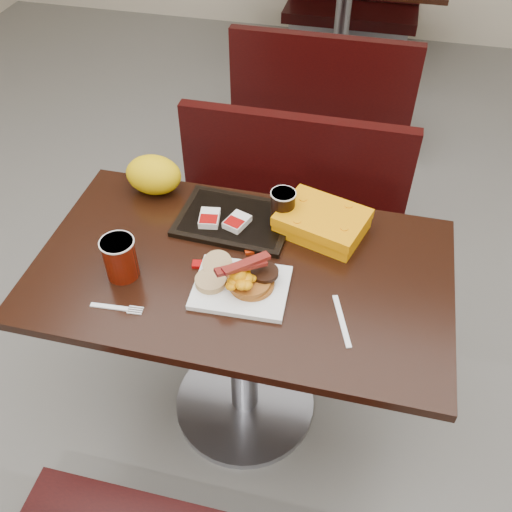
% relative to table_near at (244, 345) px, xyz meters
% --- Properties ---
extents(floor, '(6.00, 7.00, 0.01)m').
position_rel_table_near_xyz_m(floor, '(0.00, 0.00, -0.38)').
color(floor, slate).
rests_on(floor, ground).
extents(table_near, '(1.20, 0.70, 0.75)m').
position_rel_table_near_xyz_m(table_near, '(0.00, 0.00, 0.00)').
color(table_near, black).
rests_on(table_near, floor).
extents(bench_near_n, '(1.00, 0.46, 0.72)m').
position_rel_table_near_xyz_m(bench_near_n, '(0.00, 0.70, -0.02)').
color(bench_near_n, black).
rests_on(bench_near_n, floor).
extents(table_far, '(1.20, 0.70, 0.75)m').
position_rel_table_near_xyz_m(table_far, '(0.00, 2.60, 0.00)').
color(table_far, black).
rests_on(table_far, floor).
extents(bench_far_s, '(1.00, 0.46, 0.72)m').
position_rel_table_near_xyz_m(bench_far_s, '(0.00, 1.90, -0.02)').
color(bench_far_s, black).
rests_on(bench_far_s, floor).
extents(platter, '(0.27, 0.21, 0.02)m').
position_rel_table_near_xyz_m(platter, '(0.02, -0.08, 0.38)').
color(platter, white).
rests_on(platter, table_near).
extents(pancake_stack, '(0.16, 0.16, 0.03)m').
position_rel_table_near_xyz_m(pancake_stack, '(0.05, -0.08, 0.40)').
color(pancake_stack, '#9E461A').
rests_on(pancake_stack, platter).
extents(sausage_patty, '(0.09, 0.09, 0.01)m').
position_rel_table_near_xyz_m(sausage_patty, '(0.08, -0.05, 0.42)').
color(sausage_patty, black).
rests_on(sausage_patty, pancake_stack).
extents(scrambled_eggs, '(0.10, 0.10, 0.04)m').
position_rel_table_near_xyz_m(scrambled_eggs, '(0.02, -0.10, 0.44)').
color(scrambled_eggs, '#E19904').
rests_on(scrambled_eggs, pancake_stack).
extents(bacon_strips, '(0.16, 0.14, 0.01)m').
position_rel_table_near_xyz_m(bacon_strips, '(0.02, -0.09, 0.47)').
color(bacon_strips, '#46050C').
rests_on(bacon_strips, scrambled_eggs).
extents(muffin_bottom, '(0.10, 0.10, 0.02)m').
position_rel_table_near_xyz_m(muffin_bottom, '(-0.06, -0.10, 0.40)').
color(muffin_bottom, tan).
rests_on(muffin_bottom, platter).
extents(muffin_top, '(0.09, 0.09, 0.05)m').
position_rel_table_near_xyz_m(muffin_top, '(-0.06, -0.04, 0.41)').
color(muffin_top, tan).
rests_on(muffin_top, platter).
extents(coffee_cup_near, '(0.10, 0.10, 0.13)m').
position_rel_table_near_xyz_m(coffee_cup_near, '(-0.32, -0.11, 0.44)').
color(coffee_cup_near, maroon).
rests_on(coffee_cup_near, table_near).
extents(fork, '(0.15, 0.04, 0.00)m').
position_rel_table_near_xyz_m(fork, '(-0.31, -0.23, 0.38)').
color(fork, white).
rests_on(fork, table_near).
extents(knife, '(0.07, 0.17, 0.00)m').
position_rel_table_near_xyz_m(knife, '(0.31, -0.13, 0.38)').
color(knife, white).
rests_on(knife, table_near).
extents(condiment_syrup, '(0.05, 0.04, 0.01)m').
position_rel_table_near_xyz_m(condiment_syrup, '(0.01, 0.07, 0.38)').
color(condiment_syrup, '#9E2006').
rests_on(condiment_syrup, table_near).
extents(condiment_ketchup, '(0.04, 0.03, 0.01)m').
position_rel_table_near_xyz_m(condiment_ketchup, '(-0.12, -0.02, 0.38)').
color(condiment_ketchup, '#8C0504').
rests_on(condiment_ketchup, table_near).
extents(tray, '(0.36, 0.27, 0.02)m').
position_rel_table_near_xyz_m(tray, '(-0.07, 0.19, 0.38)').
color(tray, black).
rests_on(tray, table_near).
extents(hashbrown_sleeve_left, '(0.07, 0.09, 0.02)m').
position_rel_table_near_xyz_m(hashbrown_sleeve_left, '(-0.14, 0.16, 0.40)').
color(hashbrown_sleeve_left, silver).
rests_on(hashbrown_sleeve_left, tray).
extents(hashbrown_sleeve_right, '(0.08, 0.09, 0.02)m').
position_rel_table_near_xyz_m(hashbrown_sleeve_right, '(-0.05, 0.16, 0.40)').
color(hashbrown_sleeve_right, silver).
rests_on(hashbrown_sleeve_right, tray).
extents(coffee_cup_far, '(0.09, 0.09, 0.10)m').
position_rel_table_near_xyz_m(coffee_cup_far, '(0.08, 0.22, 0.44)').
color(coffee_cup_far, black).
rests_on(coffee_cup_far, tray).
extents(clamshell, '(0.30, 0.26, 0.07)m').
position_rel_table_near_xyz_m(clamshell, '(0.20, 0.21, 0.41)').
color(clamshell, orange).
rests_on(clamshell, table_near).
extents(paper_bag, '(0.22, 0.18, 0.13)m').
position_rel_table_near_xyz_m(paper_bag, '(-0.37, 0.28, 0.44)').
color(paper_bag, '#E8BB07').
rests_on(paper_bag, table_near).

